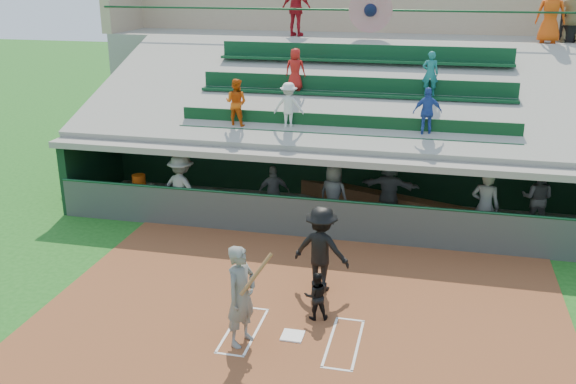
% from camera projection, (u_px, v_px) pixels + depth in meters
% --- Properties ---
extents(ground, '(100.00, 100.00, 0.00)m').
position_uv_depth(ground, '(293.00, 337.00, 12.71)').
color(ground, '#1A5818').
rests_on(ground, ground).
extents(dirt_slab, '(11.00, 9.00, 0.02)m').
position_uv_depth(dirt_slab, '(298.00, 324.00, 13.17)').
color(dirt_slab, brown).
rests_on(dirt_slab, ground).
extents(home_plate, '(0.43, 0.43, 0.03)m').
position_uv_depth(home_plate, '(293.00, 336.00, 12.70)').
color(home_plate, white).
rests_on(home_plate, dirt_slab).
extents(batters_box_chalk, '(2.65, 1.85, 0.01)m').
position_uv_depth(batters_box_chalk, '(293.00, 336.00, 12.71)').
color(batters_box_chalk, white).
rests_on(batters_box_chalk, dirt_slab).
extents(dugout_floor, '(16.00, 3.50, 0.04)m').
position_uv_depth(dugout_floor, '(343.00, 216.00, 18.92)').
color(dugout_floor, gray).
rests_on(dugout_floor, ground).
extents(concourse_slab, '(20.00, 3.00, 4.60)m').
position_uv_depth(concourse_slab, '(371.00, 98.00, 24.38)').
color(concourse_slab, gray).
rests_on(concourse_slab, ground).
extents(grandstand, '(20.40, 10.40, 7.80)m').
position_uv_depth(grandstand, '(361.00, 115.00, 21.65)').
color(grandstand, '#444945').
rests_on(grandstand, ground).
extents(batter_at_plate, '(0.99, 0.86, 2.03)m').
position_uv_depth(batter_at_plate, '(241.00, 296.00, 12.18)').
color(batter_at_plate, '#5E605B').
rests_on(batter_at_plate, dirt_slab).
extents(catcher, '(0.60, 0.53, 1.04)m').
position_uv_depth(catcher, '(316.00, 296.00, 13.20)').
color(catcher, black).
rests_on(catcher, dirt_slab).
extents(home_umpire, '(1.40, 0.96, 1.99)m').
position_uv_depth(home_umpire, '(321.00, 249.00, 14.27)').
color(home_umpire, black).
rests_on(home_umpire, dirt_slab).
extents(dugout_bench, '(15.01, 5.92, 0.47)m').
position_uv_depth(dugout_bench, '(351.00, 194.00, 19.98)').
color(dugout_bench, brown).
rests_on(dugout_bench, dugout_floor).
extents(white_table, '(0.95, 0.80, 0.73)m').
position_uv_depth(white_table, '(139.00, 198.00, 19.27)').
color(white_table, white).
rests_on(white_table, dugout_floor).
extents(water_cooler, '(0.40, 0.40, 0.40)m').
position_uv_depth(water_cooler, '(139.00, 181.00, 19.00)').
color(water_cooler, '#C7480B').
rests_on(water_cooler, white_table).
extents(dugout_player_a, '(1.44, 1.08, 1.99)m').
position_uv_depth(dugout_player_a, '(182.00, 189.00, 18.17)').
color(dugout_player_a, '#61645E').
rests_on(dugout_player_a, dugout_floor).
extents(dugout_player_b, '(1.00, 0.68, 1.57)m').
position_uv_depth(dugout_player_b, '(274.00, 192.00, 18.51)').
color(dugout_player_b, '#51534F').
rests_on(dugout_player_b, dugout_floor).
extents(dugout_player_c, '(0.99, 0.81, 1.76)m').
position_uv_depth(dugout_player_c, '(333.00, 195.00, 17.99)').
color(dugout_player_c, '#50524E').
rests_on(dugout_player_c, dugout_floor).
extents(dugout_player_d, '(1.73, 0.70, 1.81)m').
position_uv_depth(dugout_player_d, '(389.00, 189.00, 18.44)').
color(dugout_player_d, '#585B56').
rests_on(dugout_player_d, dugout_floor).
extents(dugout_player_e, '(0.80, 0.60, 1.99)m').
position_uv_depth(dugout_player_e, '(485.00, 207.00, 16.77)').
color(dugout_player_e, '#595B56').
rests_on(dugout_player_e, dugout_floor).
extents(dugout_player_f, '(1.02, 0.88, 1.78)m').
position_uv_depth(dugout_player_f, '(537.00, 198.00, 17.70)').
color(dugout_player_f, '#595B56').
rests_on(dugout_player_f, dugout_floor).
extents(trash_bin, '(0.63, 0.63, 0.95)m').
position_uv_depth(trash_bin, '(570.00, 27.00, 21.52)').
color(trash_bin, black).
rests_on(trash_bin, concourse_slab).
extents(concourse_staff_a, '(1.24, 0.77, 1.96)m').
position_uv_depth(concourse_staff_a, '(296.00, 8.00, 23.20)').
color(concourse_staff_a, '#B21420').
rests_on(concourse_staff_a, concourse_slab).
extents(concourse_staff_b, '(1.01, 0.74, 1.91)m').
position_uv_depth(concourse_staff_b, '(551.00, 13.00, 20.93)').
color(concourse_staff_b, '#DB490C').
rests_on(concourse_staff_b, concourse_slab).
extents(concourse_staff_c, '(1.85, 0.63, 1.98)m').
position_uv_depth(concourse_staff_c, '(573.00, 12.00, 21.18)').
color(concourse_staff_c, tan).
rests_on(concourse_staff_c, concourse_slab).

